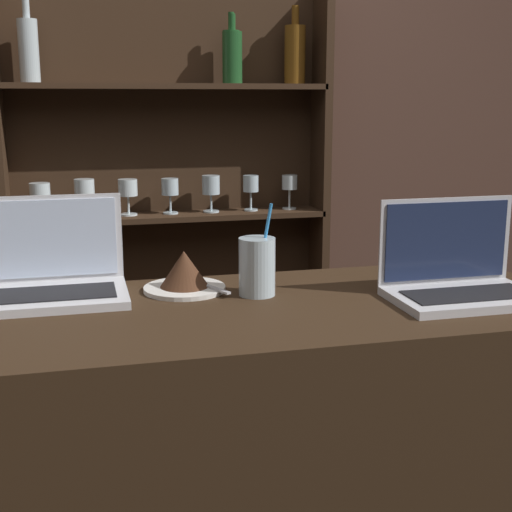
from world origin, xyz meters
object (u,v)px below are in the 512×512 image
object	(u,v)px
laptop_near	(45,277)
laptop_far	(459,276)
cake_plate	(183,274)
water_glass	(257,266)

from	to	relation	value
laptop_near	laptop_far	bearing A→B (deg)	-14.50
laptop_far	cake_plate	bearing A→B (deg)	160.77
cake_plate	laptop_near	bearing A→B (deg)	175.15
laptop_far	water_glass	size ratio (longest dim) A/B	1.57
laptop_near	cake_plate	distance (m)	0.30
cake_plate	water_glass	size ratio (longest dim) A/B	0.92
laptop_far	water_glass	xyz separation A→B (m)	(-0.42, 0.13, 0.02)
laptop_far	cake_plate	distance (m)	0.60
laptop_near	laptop_far	xyz separation A→B (m)	(0.87, -0.22, 0.00)
laptop_near	laptop_far	size ratio (longest dim) A/B	1.09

